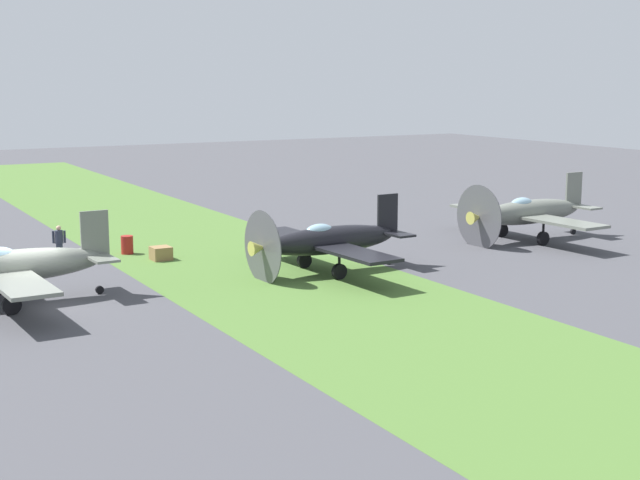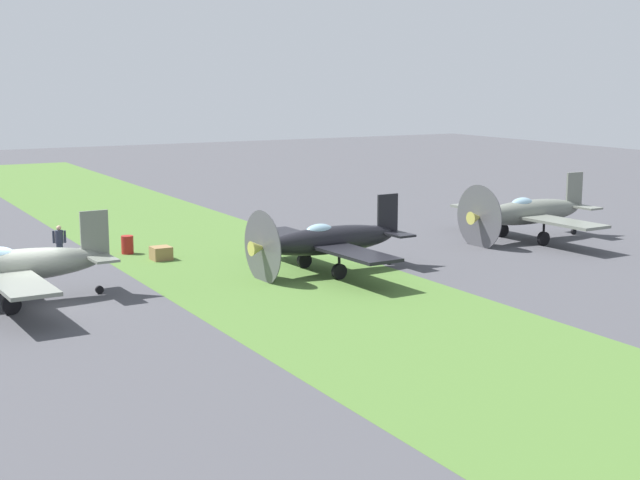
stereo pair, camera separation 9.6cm
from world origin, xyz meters
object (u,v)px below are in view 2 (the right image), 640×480
airplane_trail (528,212)px  ground_crew_chief (59,243)px  airplane_lead (10,267)px  airplane_wingman (328,240)px  fuel_drum (127,245)px  supply_crate (161,253)px

airplane_trail → ground_crew_chief: (6.26, 23.25, -0.60)m
airplane_trail → ground_crew_chief: 24.08m
airplane_lead → airplane_wingman: airplane_lead is taller
fuel_drum → airplane_lead: bearing=138.4°
airplane_wingman → airplane_trail: 13.52m
airplane_wingman → fuel_drum: bearing=33.8°
airplane_lead → airplane_trail: (1.31, -26.90, 0.03)m
airplane_lead → fuel_drum: airplane_lead is taller
airplane_lead → airplane_wingman: 13.55m
airplane_trail → ground_crew_chief: airplane_trail is taller
airplane_wingman → supply_crate: airplane_wingman is taller
airplane_wingman → airplane_trail: bearing=-84.6°
ground_crew_chief → fuel_drum: size_ratio=1.92×
airplane_lead → ground_crew_chief: size_ratio=5.75×
ground_crew_chief → supply_crate: size_ratio=1.92×
fuel_drum → supply_crate: (-2.28, -0.94, -0.13)m
airplane_lead → ground_crew_chief: airplane_lead is taller
airplane_lead → fuel_drum: (7.93, -7.04, -1.04)m
airplane_lead → supply_crate: bearing=-57.1°
airplane_lead → airplane_trail: 26.93m
ground_crew_chief → supply_crate: ground_crew_chief is taller
supply_crate → airplane_lead: bearing=125.3°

